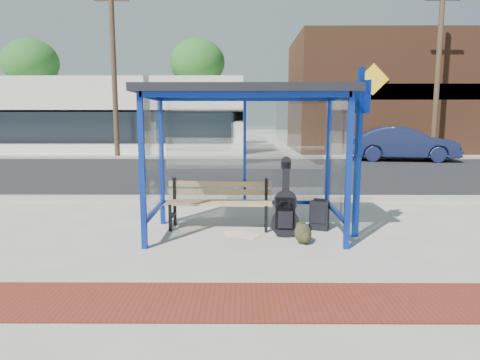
{
  "coord_description": "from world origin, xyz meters",
  "views": [
    {
      "loc": [
        -0.05,
        -6.9,
        1.94
      ],
      "look_at": [
        -0.08,
        0.2,
        0.89
      ],
      "focal_mm": 32.0,
      "sensor_mm": 36.0,
      "label": 1
    }
  ],
  "objects_px": {
    "bench": "(219,200)",
    "fire_hydrant": "(455,149)",
    "parked_car": "(403,144)",
    "guitar_bag": "(285,210)",
    "suitcase": "(319,215)",
    "backpack": "(303,234)"
  },
  "relations": [
    {
      "from": "bench",
      "to": "suitcase",
      "type": "bearing_deg",
      "value": -1.39
    },
    {
      "from": "fire_hydrant",
      "to": "bench",
      "type": "bearing_deg",
      "value": -129.06
    },
    {
      "from": "guitar_bag",
      "to": "backpack",
      "type": "xyz_separation_m",
      "value": [
        0.24,
        -0.4,
        -0.29
      ]
    },
    {
      "from": "bench",
      "to": "parked_car",
      "type": "height_order",
      "value": "parked_car"
    },
    {
      "from": "bench",
      "to": "backpack",
      "type": "relative_size",
      "value": 5.64
    },
    {
      "from": "suitcase",
      "to": "fire_hydrant",
      "type": "bearing_deg",
      "value": 76.47
    },
    {
      "from": "bench",
      "to": "guitar_bag",
      "type": "height_order",
      "value": "guitar_bag"
    },
    {
      "from": "backpack",
      "to": "fire_hydrant",
      "type": "distance_m",
      "value": 16.66
    },
    {
      "from": "bench",
      "to": "fire_hydrant",
      "type": "relative_size",
      "value": 2.33
    },
    {
      "from": "bench",
      "to": "parked_car",
      "type": "xyz_separation_m",
      "value": [
        7.57,
        11.75,
        0.26
      ]
    },
    {
      "from": "parked_car",
      "to": "suitcase",
      "type": "bearing_deg",
      "value": 161.59
    },
    {
      "from": "parked_car",
      "to": "fire_hydrant",
      "type": "xyz_separation_m",
      "value": [
        2.94,
        1.2,
        -0.32
      ]
    },
    {
      "from": "guitar_bag",
      "to": "parked_car",
      "type": "height_order",
      "value": "parked_car"
    },
    {
      "from": "parked_car",
      "to": "fire_hydrant",
      "type": "bearing_deg",
      "value": -60.09
    },
    {
      "from": "bench",
      "to": "guitar_bag",
      "type": "xyz_separation_m",
      "value": [
        1.1,
        -0.57,
        -0.04
      ]
    },
    {
      "from": "guitar_bag",
      "to": "backpack",
      "type": "distance_m",
      "value": 0.55
    },
    {
      "from": "bench",
      "to": "fire_hydrant",
      "type": "xyz_separation_m",
      "value": [
        10.51,
        12.95,
        -0.06
      ]
    },
    {
      "from": "suitcase",
      "to": "parked_car",
      "type": "height_order",
      "value": "parked_car"
    },
    {
      "from": "guitar_bag",
      "to": "suitcase",
      "type": "relative_size",
      "value": 2.24
    },
    {
      "from": "fire_hydrant",
      "to": "parked_car",
      "type": "bearing_deg",
      "value": -157.81
    },
    {
      "from": "bench",
      "to": "suitcase",
      "type": "xyz_separation_m",
      "value": [
        1.74,
        -0.13,
        -0.24
      ]
    },
    {
      "from": "backpack",
      "to": "parked_car",
      "type": "distance_m",
      "value": 14.17
    }
  ]
}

